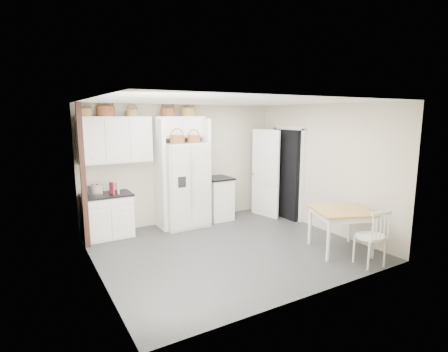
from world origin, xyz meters
TOP-DOWN VIEW (x-y plane):
  - floor at (0.00, 0.00)m, footprint 4.50×4.50m
  - ceiling at (0.00, 0.00)m, footprint 4.50×4.50m
  - wall_back at (0.00, 2.00)m, footprint 4.50×0.00m
  - wall_left at (-2.25, 0.00)m, footprint 0.00×4.00m
  - wall_right at (2.25, 0.00)m, footprint 0.00×4.00m
  - refrigerator at (-0.15, 1.63)m, footprint 0.93×0.75m
  - base_cab_left at (-1.75, 1.70)m, footprint 0.90×0.57m
  - base_cab_right at (0.72, 1.70)m, footprint 0.53×0.64m
  - dining_table at (1.62, -1.10)m, footprint 1.19×1.19m
  - windsor_chair at (1.56, -1.75)m, footprint 0.52×0.49m
  - counter_left at (-1.75, 1.70)m, footprint 0.93×0.60m
  - counter_right at (0.72, 1.70)m, footprint 0.57×0.68m
  - toaster at (-1.96, 1.70)m, footprint 0.34×0.26m
  - cookbook_red at (-1.66, 1.62)m, footprint 0.07×0.16m
  - cookbook_cream at (-1.54, 1.62)m, footprint 0.04×0.14m
  - basket_upper_a at (-2.02, 1.83)m, footprint 0.26×0.26m
  - basket_upper_b at (-1.64, 1.83)m, footprint 0.33×0.33m
  - basket_upper_c at (-1.14, 1.83)m, footprint 0.23×0.23m
  - basket_bridge_a at (-0.39, 1.83)m, footprint 0.30×0.30m
  - basket_bridge_b at (0.07, 1.83)m, footprint 0.32×0.32m
  - basket_fridge_a at (-0.32, 1.53)m, footprint 0.31×0.31m
  - basket_fridge_b at (0.05, 1.53)m, footprint 0.28×0.28m
  - upper_cabinet at (-1.50, 1.83)m, footprint 1.40×0.34m
  - bridge_cabinet at (-0.15, 1.83)m, footprint 1.12×0.34m
  - fridge_panel_left at (-0.66, 1.70)m, footprint 0.08×0.60m
  - fridge_panel_right at (0.36, 1.70)m, footprint 0.08×0.60m
  - trim_post at (-2.20, 1.35)m, footprint 0.09×0.09m
  - doorway_void at (2.16, 1.00)m, footprint 0.18×0.85m
  - door_slab at (1.80, 1.33)m, footprint 0.21×0.79m

SIDE VIEW (x-z plane):
  - floor at x=0.00m, z-range 0.00..0.00m
  - dining_table at x=1.62m, z-range 0.00..0.76m
  - base_cab_left at x=-1.75m, z-range 0.00..0.83m
  - base_cab_right at x=0.72m, z-range 0.00..0.94m
  - windsor_chair at x=1.56m, z-range 0.00..0.95m
  - counter_left at x=-1.75m, z-range 0.83..0.87m
  - refrigerator at x=-0.15m, z-range 0.00..1.81m
  - counter_right at x=0.72m, z-range 0.94..0.98m
  - toaster at x=-1.96m, z-range 0.87..1.07m
  - cookbook_cream at x=-1.54m, z-range 0.87..1.08m
  - cookbook_red at x=-1.66m, z-range 0.87..1.10m
  - doorway_void at x=2.16m, z-range 0.00..2.05m
  - door_slab at x=1.80m, z-range 0.00..2.05m
  - fridge_panel_left at x=-0.66m, z-range 0.00..2.30m
  - fridge_panel_right at x=0.36m, z-range 0.00..2.30m
  - wall_back at x=0.00m, z-range -0.95..3.55m
  - wall_left at x=-2.25m, z-range -0.70..3.30m
  - wall_right at x=2.25m, z-range -0.70..3.30m
  - trim_post at x=-2.20m, z-range 0.00..2.60m
  - basket_fridge_b at x=0.05m, z-range 1.81..1.96m
  - basket_fridge_a at x=-0.32m, z-range 1.81..1.97m
  - upper_cabinet at x=-1.50m, z-range 1.45..2.35m
  - bridge_cabinet at x=-0.15m, z-range 1.90..2.35m
  - basket_upper_c at x=-1.14m, z-range 2.35..2.49m
  - basket_upper_a at x=-2.02m, z-range 2.35..2.50m
  - basket_bridge_a at x=-0.39m, z-range 2.35..2.52m
  - basket_bridge_b at x=0.07m, z-range 2.35..2.53m
  - basket_upper_b at x=-1.64m, z-range 2.35..2.55m
  - ceiling at x=0.00m, z-range 2.60..2.60m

